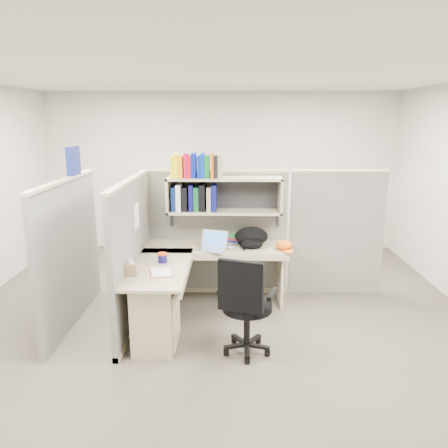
{
  "coord_description": "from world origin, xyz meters",
  "views": [
    {
      "loc": [
        0.19,
        -4.57,
        2.25
      ],
      "look_at": [
        0.1,
        0.25,
        1.09
      ],
      "focal_mm": 35.0,
      "sensor_mm": 36.0,
      "label": 1
    }
  ],
  "objects_px": {
    "snack_canister": "(162,258)",
    "task_chair": "(246,321)",
    "desk": "(175,295)",
    "laptop": "(211,241)",
    "backpack": "(252,237)"
  },
  "relations": [
    {
      "from": "laptop",
      "to": "backpack",
      "type": "bearing_deg",
      "value": 37.68
    },
    {
      "from": "snack_canister",
      "to": "desk",
      "type": "bearing_deg",
      "value": -55.85
    },
    {
      "from": "desk",
      "to": "backpack",
      "type": "xyz_separation_m",
      "value": [
        0.84,
        0.83,
        0.41
      ]
    },
    {
      "from": "desk",
      "to": "snack_canister",
      "type": "xyz_separation_m",
      "value": [
        -0.15,
        0.22,
        0.35
      ]
    },
    {
      "from": "desk",
      "to": "snack_canister",
      "type": "relative_size",
      "value": 16.44
    },
    {
      "from": "laptop",
      "to": "snack_canister",
      "type": "bearing_deg",
      "value": -120.08
    },
    {
      "from": "laptop",
      "to": "task_chair",
      "type": "relative_size",
      "value": 0.31
    },
    {
      "from": "laptop",
      "to": "task_chair",
      "type": "xyz_separation_m",
      "value": [
        0.38,
        -1.09,
        -0.48
      ]
    },
    {
      "from": "backpack",
      "to": "snack_canister",
      "type": "relative_size",
      "value": 3.81
    },
    {
      "from": "desk",
      "to": "laptop",
      "type": "bearing_deg",
      "value": 61.56
    },
    {
      "from": "desk",
      "to": "backpack",
      "type": "distance_m",
      "value": 1.25
    },
    {
      "from": "desk",
      "to": "laptop",
      "type": "height_order",
      "value": "laptop"
    },
    {
      "from": "desk",
      "to": "task_chair",
      "type": "xyz_separation_m",
      "value": [
        0.74,
        -0.43,
        -0.08
      ]
    },
    {
      "from": "snack_canister",
      "to": "task_chair",
      "type": "xyz_separation_m",
      "value": [
        0.89,
        -0.65,
        -0.42
      ]
    },
    {
      "from": "snack_canister",
      "to": "task_chair",
      "type": "bearing_deg",
      "value": -36.16
    }
  ]
}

